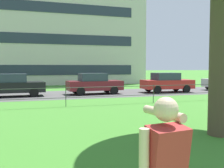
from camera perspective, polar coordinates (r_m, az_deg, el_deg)
street_strip at (r=19.53m, az=-19.53°, el=-2.42°), size 80.00×6.20×0.01m
park_fence at (r=13.51m, az=-20.16°, el=-2.19°), size 34.30×0.04×1.00m
car_black_center at (r=19.17m, az=-20.28°, el=-0.22°), size 4.04×1.90×1.54m
car_maroon_left at (r=19.75m, az=-3.85°, el=0.10°), size 4.06×1.92×1.54m
car_red_far_left at (r=21.58m, az=11.60°, el=0.33°), size 4.05×1.91×1.54m
apartment_building_background at (r=35.53m, az=-15.33°, el=11.40°), size 24.49×11.68×13.73m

